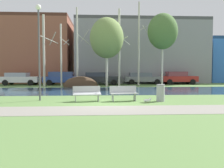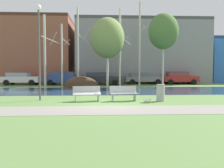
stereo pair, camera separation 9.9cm
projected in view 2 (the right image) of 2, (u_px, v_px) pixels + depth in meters
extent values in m
plane|color=#5B7F42|center=(103.00, 88.00, 23.39)|extent=(120.00, 120.00, 0.00)
cube|color=gray|center=(107.00, 110.00, 11.11)|extent=(60.00, 2.45, 0.01)
cube|color=#284256|center=(103.00, 91.00, 21.03)|extent=(80.00, 7.57, 0.01)
ellipsoid|color=#423021|center=(81.00, 87.00, 25.69)|extent=(3.67, 2.62, 2.16)
cube|color=#9EA0A3|center=(87.00, 94.00, 14.03)|extent=(1.64, 0.66, 0.16)
cube|color=#9EA0A3|center=(87.00, 89.00, 14.29)|extent=(1.60, 0.26, 0.40)
cube|color=#9EA0A3|center=(75.00, 98.00, 14.00)|extent=(0.09, 0.43, 0.45)
cube|color=#9EA0A3|center=(98.00, 97.00, 14.21)|extent=(0.09, 0.43, 0.45)
cylinder|color=#9EA0A3|center=(75.00, 91.00, 13.94)|extent=(0.07, 0.28, 0.04)
cylinder|color=#9EA0A3|center=(98.00, 91.00, 14.15)|extent=(0.07, 0.28, 0.04)
cube|color=#9EA0A3|center=(124.00, 93.00, 14.14)|extent=(1.64, 0.66, 0.05)
cube|color=#9EA0A3|center=(123.00, 89.00, 14.41)|extent=(1.60, 0.26, 0.40)
cube|color=#9EA0A3|center=(113.00, 97.00, 14.11)|extent=(0.09, 0.43, 0.45)
cube|color=#9EA0A3|center=(135.00, 97.00, 14.32)|extent=(0.09, 0.43, 0.45)
cylinder|color=#9EA0A3|center=(113.00, 91.00, 14.05)|extent=(0.07, 0.28, 0.04)
cylinder|color=#9EA0A3|center=(135.00, 91.00, 14.26)|extent=(0.07, 0.28, 0.04)
cylinder|color=#999B9E|center=(161.00, 93.00, 14.08)|extent=(0.47, 0.47, 0.98)
torus|color=#5B5D5E|center=(161.00, 85.00, 14.05)|extent=(0.50, 0.50, 0.04)
ellipsoid|color=white|center=(147.00, 101.00, 13.51)|extent=(0.39, 0.18, 0.18)
sphere|color=white|center=(150.00, 99.00, 13.51)|extent=(0.12, 0.12, 0.12)
cone|color=gold|center=(151.00, 99.00, 13.51)|extent=(0.07, 0.04, 0.04)
cylinder|color=gold|center=(147.00, 102.00, 13.48)|extent=(0.01, 0.01, 0.10)
cylinder|color=gold|center=(147.00, 102.00, 13.55)|extent=(0.01, 0.01, 0.10)
cylinder|color=#4C4C51|center=(39.00, 56.00, 14.39)|extent=(0.10, 0.10, 5.30)
sphere|color=white|center=(38.00, 7.00, 14.21)|extent=(0.32, 0.32, 0.32)
cylinder|color=beige|center=(45.00, 51.00, 26.02)|extent=(0.24, 0.24, 7.59)
cylinder|color=beige|center=(53.00, 39.00, 26.55)|extent=(1.00, 1.41, 1.30)
cylinder|color=beige|center=(50.00, 40.00, 25.22)|extent=(1.57, 1.53, 0.67)
cylinder|color=beige|center=(62.00, 55.00, 26.23)|extent=(0.18, 0.18, 6.65)
cylinder|color=beige|center=(67.00, 42.00, 26.52)|extent=(0.73, 1.02, 0.47)
cylinder|color=beige|center=(65.00, 41.00, 25.70)|extent=(0.87, 0.84, 0.71)
cylinder|color=beige|center=(78.00, 47.00, 25.90)|extent=(0.20, 0.20, 8.30)
cylinder|color=beige|center=(86.00, 36.00, 26.41)|extent=(0.99, 1.41, 1.13)
cylinder|color=beige|center=(84.00, 39.00, 25.16)|extent=(1.36, 1.33, 1.06)
cylinder|color=beige|center=(107.00, 56.00, 25.63)|extent=(0.25, 0.25, 6.52)
ellipsoid|color=olive|center=(107.00, 38.00, 25.51)|extent=(3.53, 3.53, 4.24)
cylinder|color=beige|center=(120.00, 48.00, 26.52)|extent=(0.23, 0.23, 8.32)
cylinder|color=beige|center=(125.00, 39.00, 26.85)|extent=(0.78, 1.09, 0.45)
cylinder|color=beige|center=(126.00, 41.00, 25.92)|extent=(1.16, 1.13, 0.75)
cylinder|color=#BCB7A8|center=(140.00, 44.00, 26.77)|extent=(0.19, 0.19, 9.14)
cylinder|color=#BCB7A8|center=(144.00, 28.00, 27.05)|extent=(0.77, 1.08, 0.42)
cylinder|color=#BCB7A8|center=(148.00, 33.00, 25.97)|extent=(1.31, 1.27, 1.36)
cylinder|color=beige|center=(163.00, 51.00, 25.83)|extent=(0.18, 0.18, 7.44)
ellipsoid|color=#4C7038|center=(163.00, 31.00, 25.70)|extent=(3.14, 3.14, 3.77)
cube|color=silver|center=(22.00, 79.00, 28.33)|extent=(4.32, 2.00, 0.65)
cube|color=#949AAC|center=(19.00, 75.00, 28.29)|extent=(2.44, 1.72, 0.46)
cylinder|color=black|center=(36.00, 82.00, 29.32)|extent=(0.65, 0.24, 0.64)
cylinder|color=black|center=(32.00, 83.00, 27.45)|extent=(0.65, 0.24, 0.64)
cylinder|color=black|center=(13.00, 82.00, 29.26)|extent=(0.65, 0.24, 0.64)
cylinder|color=black|center=(6.00, 83.00, 27.38)|extent=(0.65, 0.24, 0.64)
cube|color=#2D4793|center=(65.00, 79.00, 28.30)|extent=(4.76, 1.94, 0.65)
cube|color=#32457F|center=(62.00, 74.00, 28.25)|extent=(2.68, 1.67, 0.56)
cylinder|color=black|center=(80.00, 82.00, 29.26)|extent=(0.65, 0.24, 0.64)
cylinder|color=black|center=(78.00, 83.00, 27.46)|extent=(0.65, 0.24, 0.64)
cylinder|color=black|center=(54.00, 82.00, 29.19)|extent=(0.65, 0.24, 0.64)
cylinder|color=black|center=(50.00, 83.00, 27.38)|extent=(0.65, 0.24, 0.64)
cube|color=#282B30|center=(101.00, 79.00, 28.59)|extent=(4.73, 1.91, 0.67)
cube|color=#2F3648|center=(98.00, 74.00, 28.54)|extent=(2.67, 1.64, 0.48)
cylinder|color=black|center=(114.00, 82.00, 29.53)|extent=(0.65, 0.24, 0.64)
cylinder|color=black|center=(115.00, 82.00, 27.76)|extent=(0.65, 0.24, 0.64)
cylinder|color=black|center=(89.00, 82.00, 29.46)|extent=(0.65, 0.24, 0.64)
cylinder|color=black|center=(87.00, 82.00, 27.69)|extent=(0.65, 0.24, 0.64)
cube|color=slate|center=(144.00, 79.00, 29.82)|extent=(4.66, 1.84, 0.62)
cube|color=slate|center=(141.00, 75.00, 29.78)|extent=(2.62, 1.58, 0.46)
cylinder|color=black|center=(155.00, 81.00, 30.73)|extent=(0.65, 0.24, 0.64)
cylinder|color=black|center=(158.00, 82.00, 29.02)|extent=(0.65, 0.24, 0.64)
cylinder|color=black|center=(131.00, 81.00, 30.66)|extent=(0.65, 0.24, 0.64)
cylinder|color=black|center=(132.00, 82.00, 28.95)|extent=(0.65, 0.24, 0.64)
cube|color=maroon|center=(180.00, 79.00, 29.64)|extent=(4.22, 1.85, 0.65)
cube|color=brown|center=(177.00, 74.00, 29.60)|extent=(2.38, 1.59, 0.56)
cylinder|color=black|center=(189.00, 81.00, 30.56)|extent=(0.65, 0.24, 0.64)
cylinder|color=black|center=(194.00, 82.00, 28.83)|extent=(0.65, 0.24, 0.64)
cylinder|color=black|center=(167.00, 81.00, 30.50)|extent=(0.65, 0.24, 0.64)
cylinder|color=black|center=(171.00, 82.00, 28.77)|extent=(0.65, 0.24, 0.64)
cube|color=brown|center=(33.00, 52.00, 34.70)|extent=(11.20, 9.24, 8.38)
cube|color=#4E2C21|center=(32.00, 21.00, 34.42)|extent=(11.20, 9.24, 0.40)
cube|color=gray|center=(139.00, 54.00, 35.23)|extent=(17.31, 9.97, 8.00)
cube|color=#48484B|center=(139.00, 24.00, 34.97)|extent=(17.31, 9.97, 0.40)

